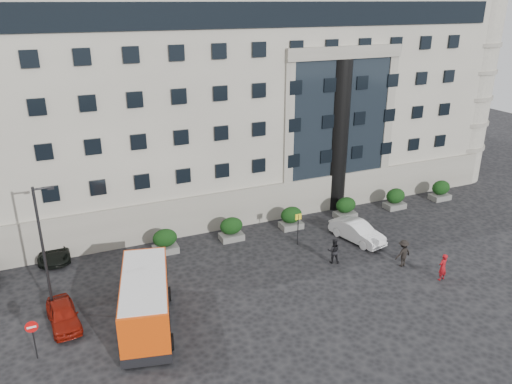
# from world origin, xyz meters

# --- Properties ---
(ground) EXTENTS (120.00, 120.00, 0.00)m
(ground) POSITION_xyz_m (0.00, 0.00, 0.00)
(ground) COLOR black
(ground) RESTS_ON ground
(civic_building) EXTENTS (44.00, 24.00, 18.00)m
(civic_building) POSITION_xyz_m (6.00, 22.00, 9.00)
(civic_building) COLOR gray
(civic_building) RESTS_ON ground
(entrance_column) EXTENTS (1.80, 1.80, 13.00)m
(entrance_column) POSITION_xyz_m (12.00, 10.30, 6.50)
(entrance_column) COLOR black
(entrance_column) RESTS_ON ground
(hedge_a) EXTENTS (1.80, 1.26, 1.84)m
(hedge_a) POSITION_xyz_m (-4.00, 7.80, 0.93)
(hedge_a) COLOR #595957
(hedge_a) RESTS_ON ground
(hedge_b) EXTENTS (1.80, 1.26, 1.84)m
(hedge_b) POSITION_xyz_m (1.20, 7.80, 0.93)
(hedge_b) COLOR #595957
(hedge_b) RESTS_ON ground
(hedge_c) EXTENTS (1.80, 1.26, 1.84)m
(hedge_c) POSITION_xyz_m (6.40, 7.80, 0.93)
(hedge_c) COLOR #595957
(hedge_c) RESTS_ON ground
(hedge_d) EXTENTS (1.80, 1.26, 1.84)m
(hedge_d) POSITION_xyz_m (11.60, 7.80, 0.93)
(hedge_d) COLOR #595957
(hedge_d) RESTS_ON ground
(hedge_e) EXTENTS (1.80, 1.26, 1.84)m
(hedge_e) POSITION_xyz_m (16.80, 7.80, 0.93)
(hedge_e) COLOR #595957
(hedge_e) RESTS_ON ground
(hedge_f) EXTENTS (1.80, 1.26, 1.84)m
(hedge_f) POSITION_xyz_m (22.00, 7.80, 0.93)
(hedge_f) COLOR #595957
(hedge_f) RESTS_ON ground
(street_lamp) EXTENTS (1.16, 0.18, 8.00)m
(street_lamp) POSITION_xyz_m (-11.94, 3.00, 4.37)
(street_lamp) COLOR #262628
(street_lamp) RESTS_ON ground
(bus_stop_sign) EXTENTS (0.50, 0.08, 2.52)m
(bus_stop_sign) POSITION_xyz_m (5.50, 5.00, 1.73)
(bus_stop_sign) COLOR #262628
(bus_stop_sign) RESTS_ON ground
(no_entry_sign) EXTENTS (0.64, 0.16, 2.32)m
(no_entry_sign) POSITION_xyz_m (-13.00, -1.04, 1.65)
(no_entry_sign) COLOR #262628
(no_entry_sign) RESTS_ON ground
(minibus) EXTENTS (4.13, 7.78, 3.09)m
(minibus) POSITION_xyz_m (-7.13, -0.50, 1.70)
(minibus) COLOR #D5410A
(minibus) RESTS_ON ground
(red_truck) EXTENTS (3.01, 5.46, 2.80)m
(red_truck) POSITION_xyz_m (-12.19, 12.72, 1.43)
(red_truck) COLOR maroon
(red_truck) RESTS_ON ground
(parked_car_a) EXTENTS (1.93, 4.00, 1.32)m
(parked_car_a) POSITION_xyz_m (-11.50, 1.50, 0.66)
(parked_car_a) COLOR maroon
(parked_car_a) RESTS_ON ground
(parked_car_d) EXTENTS (2.50, 4.78, 1.28)m
(parked_car_d) POSITION_xyz_m (-11.50, 10.32, 0.64)
(parked_car_d) COLOR black
(parked_car_d) RESTS_ON ground
(white_taxi) EXTENTS (2.65, 4.93, 1.54)m
(white_taxi) POSITION_xyz_m (10.00, 3.75, 0.77)
(white_taxi) COLOR silver
(white_taxi) RESTS_ON ground
(pedestrian_a) EXTENTS (0.76, 0.56, 1.89)m
(pedestrian_a) POSITION_xyz_m (11.85, -3.36, 0.95)
(pedestrian_a) COLOR maroon
(pedestrian_a) RESTS_ON ground
(pedestrian_b) EXTENTS (1.11, 1.02, 1.83)m
(pedestrian_b) POSITION_xyz_m (6.50, 1.53, 0.92)
(pedestrian_b) COLOR black
(pedestrian_b) RESTS_ON ground
(pedestrian_c) EXTENTS (1.35, 0.88, 1.98)m
(pedestrian_c) POSITION_xyz_m (10.66, -0.82, 0.99)
(pedestrian_c) COLOR black
(pedestrian_c) RESTS_ON ground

